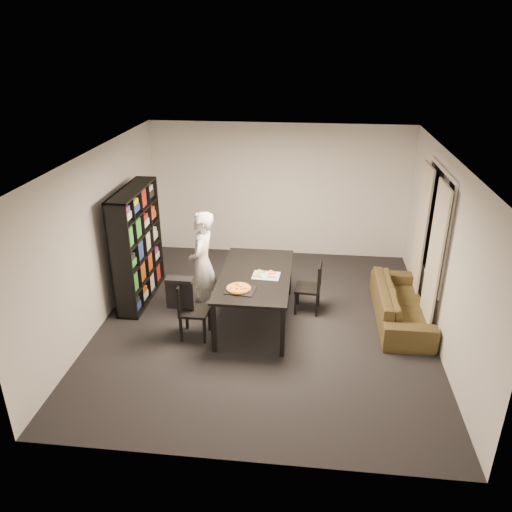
# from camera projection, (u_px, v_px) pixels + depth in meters

# --- Properties ---
(room) EXTENTS (5.01, 5.51, 2.61)m
(room) POSITION_uv_depth(u_px,v_px,m) (266.00, 246.00, 7.19)
(room) COLOR black
(room) RESTS_ON ground
(window_pane) EXTENTS (0.02, 1.40, 1.60)m
(window_pane) POSITION_uv_depth(u_px,v_px,m) (436.00, 225.00, 7.40)
(window_pane) COLOR black
(window_pane) RESTS_ON room
(window_frame) EXTENTS (0.03, 1.52, 1.72)m
(window_frame) POSITION_uv_depth(u_px,v_px,m) (436.00, 225.00, 7.40)
(window_frame) COLOR white
(window_frame) RESTS_ON room
(curtain_left) EXTENTS (0.03, 0.70, 2.25)m
(curtain_left) POSITION_uv_depth(u_px,v_px,m) (434.00, 261.00, 7.08)
(curtain_left) COLOR beige
(curtain_left) RESTS_ON room
(curtain_right) EXTENTS (0.03, 0.70, 2.25)m
(curtain_right) POSITION_uv_depth(u_px,v_px,m) (420.00, 234.00, 8.03)
(curtain_right) COLOR beige
(curtain_right) RESTS_ON room
(bookshelf) EXTENTS (0.35, 1.50, 1.90)m
(bookshelf) POSITION_uv_depth(u_px,v_px,m) (137.00, 245.00, 8.10)
(bookshelf) COLOR black
(bookshelf) RESTS_ON room
(dining_table) EXTENTS (1.06, 1.91, 0.80)m
(dining_table) POSITION_uv_depth(u_px,v_px,m) (255.00, 278.00, 7.52)
(dining_table) COLOR black
(dining_table) RESTS_ON room
(chair_left) EXTENTS (0.41, 0.41, 0.87)m
(chair_left) POSITION_uv_depth(u_px,v_px,m) (189.00, 306.00, 7.22)
(chair_left) COLOR black
(chair_left) RESTS_ON room
(chair_right) EXTENTS (0.42, 0.42, 0.84)m
(chair_right) POSITION_uv_depth(u_px,v_px,m) (313.00, 284.00, 7.87)
(chair_right) COLOR black
(chair_right) RESTS_ON room
(draped_jacket) EXTENTS (0.40, 0.17, 0.48)m
(draped_jacket) POSITION_uv_depth(u_px,v_px,m) (180.00, 292.00, 7.14)
(draped_jacket) COLOR black
(draped_jacket) RESTS_ON chair_left
(person) EXTENTS (0.41, 0.62, 1.68)m
(person) POSITION_uv_depth(u_px,v_px,m) (202.00, 264.00, 7.72)
(person) COLOR silver
(person) RESTS_ON room
(baking_tray) EXTENTS (0.44, 0.37, 0.01)m
(baking_tray) POSITION_uv_depth(u_px,v_px,m) (240.00, 290.00, 7.01)
(baking_tray) COLOR black
(baking_tray) RESTS_ON dining_table
(pepperoni_pizza) EXTENTS (0.35, 0.35, 0.03)m
(pepperoni_pizza) POSITION_uv_depth(u_px,v_px,m) (239.00, 288.00, 7.02)
(pepperoni_pizza) COLOR #925F2A
(pepperoni_pizza) RESTS_ON dining_table
(kitchen_towel) EXTENTS (0.42, 0.32, 0.01)m
(kitchen_towel) POSITION_uv_depth(u_px,v_px,m) (266.00, 276.00, 7.43)
(kitchen_towel) COLOR silver
(kitchen_towel) RESTS_ON dining_table
(pizza_slices) EXTENTS (0.37, 0.31, 0.01)m
(pizza_slices) POSITION_uv_depth(u_px,v_px,m) (265.00, 274.00, 7.46)
(pizza_slices) COLOR gold
(pizza_slices) RESTS_ON dining_table
(sofa) EXTENTS (0.75, 1.92, 0.56)m
(sofa) POSITION_uv_depth(u_px,v_px,m) (401.00, 304.00, 7.71)
(sofa) COLOR #383016
(sofa) RESTS_ON room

